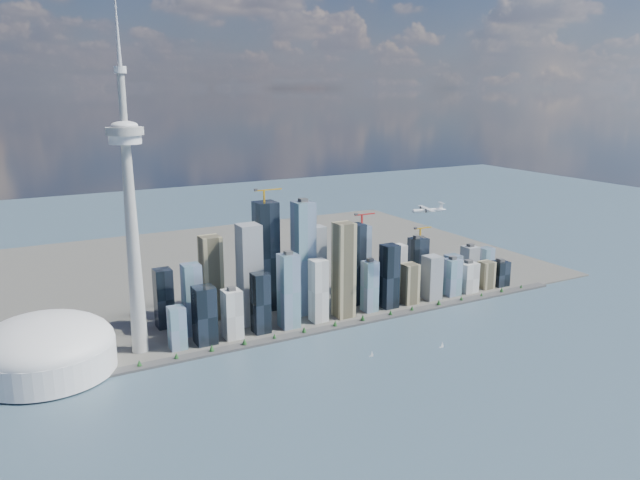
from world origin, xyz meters
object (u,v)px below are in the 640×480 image
needle_tower (130,210)px  sailboat_east (442,345)px  dome_stadium (46,349)px  airplane (428,210)px  sailboat_west (372,354)px

needle_tower → sailboat_east: bearing=-26.3°
dome_stadium → sailboat_east: dome_stadium is taller
sailboat_east → needle_tower: bearing=164.3°
dome_stadium → sailboat_east: bearing=-19.7°
sailboat_east → airplane: bearing=74.7°
sailboat_west → sailboat_east: (121.74, -25.94, 0.32)m
dome_stadium → needle_tower: bearing=4.1°
needle_tower → sailboat_east: (442.48, -218.27, -232.35)m
needle_tower → dome_stadium: 241.40m
sailboat_west → dome_stadium: bearing=175.9°
dome_stadium → airplane: bearing=-7.1°
dome_stadium → sailboat_west: dome_stadium is taller
needle_tower → sailboat_west: needle_tower is taller
airplane → sailboat_west: bearing=-136.7°
dome_stadium → airplane: size_ratio=2.98×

